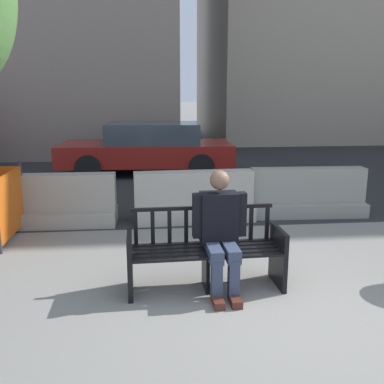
{
  "coord_description": "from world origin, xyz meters",
  "views": [
    {
      "loc": [
        -1.33,
        -3.83,
        2.11
      ],
      "look_at": [
        -0.75,
        2.01,
        0.75
      ],
      "focal_mm": 40.0,
      "sensor_mm": 36.0,
      "label": 1
    }
  ],
  "objects_px": {
    "seated_person": "(220,229)",
    "jersey_barrier_centre": "(194,200)",
    "street_bench": "(205,254)",
    "car_sedan_mid": "(148,148)",
    "jersey_barrier_left": "(54,204)",
    "jersey_barrier_right": "(307,196)"
  },
  "relations": [
    {
      "from": "seated_person",
      "to": "jersey_barrier_centre",
      "type": "xyz_separation_m",
      "value": [
        -0.01,
        2.66,
        -0.35
      ]
    },
    {
      "from": "street_bench",
      "to": "car_sedan_mid",
      "type": "distance_m",
      "value": 7.09
    },
    {
      "from": "jersey_barrier_centre",
      "to": "jersey_barrier_left",
      "type": "distance_m",
      "value": 2.3
    },
    {
      "from": "jersey_barrier_centre",
      "to": "jersey_barrier_right",
      "type": "distance_m",
      "value": 2.03
    },
    {
      "from": "street_bench",
      "to": "jersey_barrier_right",
      "type": "xyz_separation_m",
      "value": [
        2.17,
        2.73,
        -0.06
      ]
    },
    {
      "from": "jersey_barrier_centre",
      "to": "jersey_barrier_left",
      "type": "height_order",
      "value": "same"
    },
    {
      "from": "street_bench",
      "to": "jersey_barrier_right",
      "type": "height_order",
      "value": "street_bench"
    },
    {
      "from": "jersey_barrier_centre",
      "to": "car_sedan_mid",
      "type": "distance_m",
      "value": 4.54
    },
    {
      "from": "seated_person",
      "to": "car_sedan_mid",
      "type": "bearing_deg",
      "value": 96.07
    },
    {
      "from": "jersey_barrier_left",
      "to": "jersey_barrier_right",
      "type": "xyz_separation_m",
      "value": [
        4.32,
        0.16,
        0.0
      ]
    },
    {
      "from": "jersey_barrier_centre",
      "to": "jersey_barrier_right",
      "type": "xyz_separation_m",
      "value": [
        2.02,
        0.12,
        0.0
      ]
    },
    {
      "from": "street_bench",
      "to": "jersey_barrier_centre",
      "type": "height_order",
      "value": "street_bench"
    },
    {
      "from": "jersey_barrier_right",
      "to": "car_sedan_mid",
      "type": "height_order",
      "value": "car_sedan_mid"
    },
    {
      "from": "street_bench",
      "to": "seated_person",
      "type": "distance_m",
      "value": 0.33
    },
    {
      "from": "jersey_barrier_centre",
      "to": "car_sedan_mid",
      "type": "xyz_separation_m",
      "value": [
        -0.75,
        4.46,
        0.34
      ]
    },
    {
      "from": "jersey_barrier_left",
      "to": "jersey_barrier_right",
      "type": "distance_m",
      "value": 4.33
    },
    {
      "from": "street_bench",
      "to": "jersey_barrier_left",
      "type": "bearing_deg",
      "value": 130.0
    },
    {
      "from": "street_bench",
      "to": "car_sedan_mid",
      "type": "height_order",
      "value": "car_sedan_mid"
    },
    {
      "from": "street_bench",
      "to": "seated_person",
      "type": "height_order",
      "value": "seated_person"
    },
    {
      "from": "jersey_barrier_right",
      "to": "jersey_barrier_centre",
      "type": "bearing_deg",
      "value": -176.49
    },
    {
      "from": "street_bench",
      "to": "seated_person",
      "type": "xyz_separation_m",
      "value": [
        0.15,
        -0.05,
        0.29
      ]
    },
    {
      "from": "jersey_barrier_right",
      "to": "car_sedan_mid",
      "type": "xyz_separation_m",
      "value": [
        -2.77,
        4.34,
        0.34
      ]
    }
  ]
}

